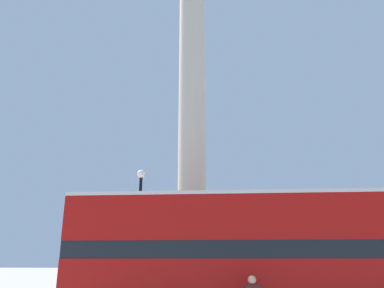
% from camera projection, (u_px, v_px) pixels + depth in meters
% --- Properties ---
extents(monument_column, '(4.91, 4.91, 25.83)m').
position_uv_depth(monument_column, '(192.00, 144.00, 20.97)').
color(monument_column, '#BCB29E').
rests_on(monument_column, ground_plane).
extents(bus_b, '(10.44, 3.06, 4.29)m').
position_uv_depth(bus_b, '(224.00, 253.00, 12.60)').
color(bus_b, '#A80F0C').
rests_on(bus_b, ground_plane).
extents(street_lamp, '(0.38, 0.38, 6.14)m').
position_uv_depth(street_lamp, '(139.00, 235.00, 16.45)').
color(street_lamp, black).
rests_on(street_lamp, ground_plane).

